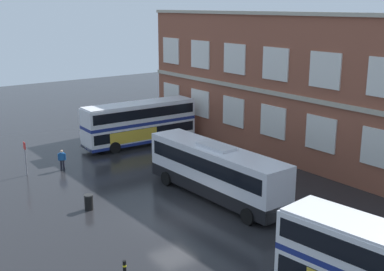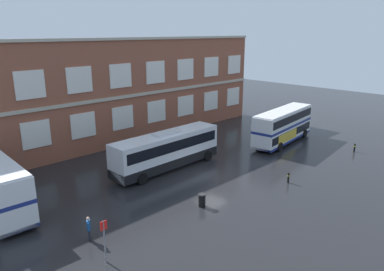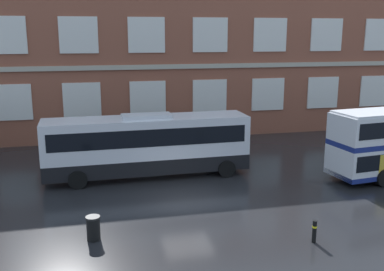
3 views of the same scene
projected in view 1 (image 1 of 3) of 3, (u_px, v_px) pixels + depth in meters
name	position (u px, v px, depth m)	size (l,w,h in m)	color
ground_plane	(199.00, 213.00, 31.97)	(120.00, 120.00, 0.00)	black
brick_terminal_building	(356.00, 94.00, 39.78)	(45.56, 8.19, 12.49)	brown
double_decker_near	(140.00, 123.00, 47.20)	(3.16, 11.08, 4.07)	silver
touring_coach	(216.00, 171.00, 34.10)	(12.04, 3.04, 3.80)	silver
waiting_passenger	(62.00, 159.00, 40.08)	(0.40, 0.61, 1.70)	black
bus_stand_flag	(25.00, 155.00, 38.68)	(0.44, 0.10, 2.70)	slate
station_litter_bin	(89.00, 202.00, 32.41)	(0.60, 0.60, 1.03)	black
safety_bollard_west	(125.00, 269.00, 24.25)	(0.19, 0.19, 0.95)	black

